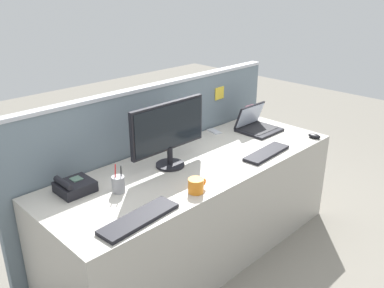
{
  "coord_description": "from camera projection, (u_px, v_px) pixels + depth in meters",
  "views": [
    {
      "loc": [
        -1.79,
        -1.75,
        1.87
      ],
      "look_at": [
        0.0,
        0.05,
        0.83
      ],
      "focal_mm": 38.18,
      "sensor_mm": 36.0,
      "label": 1
    }
  ],
  "objects": [
    {
      "name": "ground_plane",
      "position": [
        197.0,
        249.0,
        3.02
      ],
      "size": [
        10.0,
        10.0,
        0.0
      ],
      "primitive_type": "plane",
      "color": "slate"
    },
    {
      "name": "desk",
      "position": [
        197.0,
        208.0,
        2.89
      ],
      "size": [
        2.19,
        0.78,
        0.71
      ],
      "primitive_type": "cube",
      "color": "#ADA89E",
      "rests_on": "ground_plane"
    },
    {
      "name": "cubicle_divider",
      "position": [
        157.0,
        160.0,
        3.08
      ],
      "size": [
        2.36,
        0.08,
        1.17
      ],
      "color": "slate",
      "rests_on": "ground_plane"
    },
    {
      "name": "desktop_monitor",
      "position": [
        169.0,
        130.0,
        2.61
      ],
      "size": [
        0.59,
        0.19,
        0.43
      ],
      "color": "black",
      "rests_on": "desk"
    },
    {
      "name": "laptop",
      "position": [
        256.0,
        125.0,
        3.32
      ],
      "size": [
        0.31,
        0.28,
        0.21
      ],
      "color": "black",
      "rests_on": "desk"
    },
    {
      "name": "desk_phone",
      "position": [
        74.0,
        186.0,
        2.36
      ],
      "size": [
        0.2,
        0.18,
        0.1
      ],
      "color": "black",
      "rests_on": "desk"
    },
    {
      "name": "keyboard_main",
      "position": [
        139.0,
        218.0,
        2.09
      ],
      "size": [
        0.47,
        0.17,
        0.02
      ],
      "primitive_type": "cube",
      "rotation": [
        0.0,
        0.0,
        0.07
      ],
      "color": "black",
      "rests_on": "desk"
    },
    {
      "name": "keyboard_spare",
      "position": [
        267.0,
        153.0,
        2.88
      ],
      "size": [
        0.42,
        0.15,
        0.02
      ],
      "primitive_type": "cube",
      "rotation": [
        0.0,
        0.0,
        0.06
      ],
      "color": "black",
      "rests_on": "desk"
    },
    {
      "name": "computer_mouse_right_hand",
      "position": [
        314.0,
        136.0,
        3.17
      ],
      "size": [
        0.06,
        0.1,
        0.03
      ],
      "primitive_type": "ellipsoid",
      "rotation": [
        0.0,
        0.0,
        0.02
      ],
      "color": "black",
      "rests_on": "desk"
    },
    {
      "name": "pen_cup",
      "position": [
        118.0,
        184.0,
        2.36
      ],
      "size": [
        0.08,
        0.08,
        0.17
      ],
      "color": "#99999E",
      "rests_on": "desk"
    },
    {
      "name": "cell_phone_silver_slab",
      "position": [
        214.0,
        131.0,
        3.3
      ],
      "size": [
        0.09,
        0.14,
        0.01
      ],
      "primitive_type": "cube",
      "rotation": [
        0.0,
        0.0,
        -0.2
      ],
      "color": "#B7BAC1",
      "rests_on": "desk"
    },
    {
      "name": "coffee_mug",
      "position": [
        196.0,
        186.0,
        2.36
      ],
      "size": [
        0.13,
        0.09,
        0.09
      ],
      "color": "orange",
      "rests_on": "desk"
    }
  ]
}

